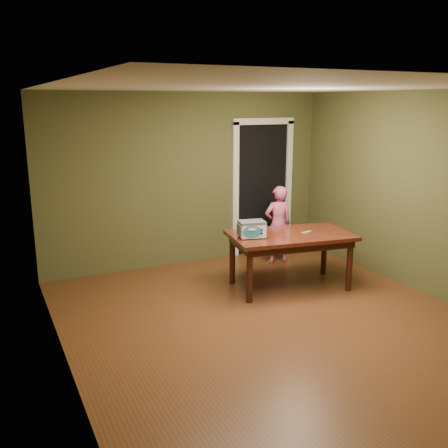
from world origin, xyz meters
The scene contains 8 objects.
floor centered at (0.00, 0.00, 0.00)m, with size 5.00×5.00×0.00m, color brown.
room_shell centered at (0.00, 0.00, 1.71)m, with size 4.52×5.02×2.61m.
doorway centered at (1.30, 2.78, 1.06)m, with size 1.10×0.66×2.25m.
dining_table centered at (0.80, 0.86, 0.65)m, with size 1.72×1.15×0.75m.
toy_oven centered at (0.24, 0.92, 0.87)m, with size 0.39×0.31×0.22m.
baking_pan centered at (0.94, 0.72, 0.76)m, with size 0.10×0.10×0.02m.
spatula centered at (1.02, 0.83, 0.75)m, with size 0.18×0.03×0.01m, color #CEC159.
child centered at (1.22, 1.85, 0.61)m, with size 0.44×0.29×1.21m, color #D9598A.
Camera 1 is at (-2.82, -4.48, 2.45)m, focal length 40.00 mm.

